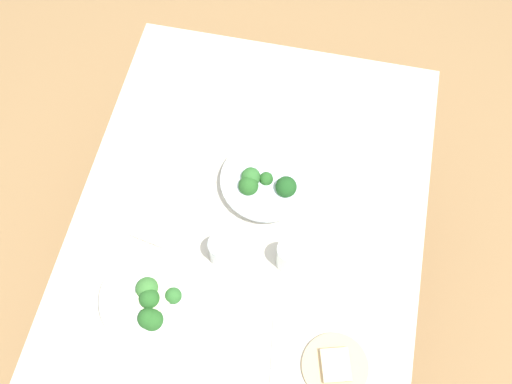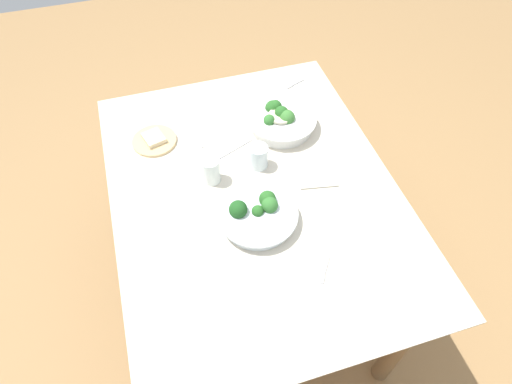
# 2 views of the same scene
# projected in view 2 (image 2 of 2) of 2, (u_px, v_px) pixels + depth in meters

# --- Properties ---
(ground_plane) EXTENTS (6.00, 6.00, 0.00)m
(ground_plane) POSITION_uv_depth(u_px,v_px,m) (255.00, 284.00, 2.12)
(ground_plane) COLOR #9E7547
(dining_table) EXTENTS (1.31, 0.99, 0.72)m
(dining_table) POSITION_uv_depth(u_px,v_px,m) (254.00, 209.00, 1.64)
(dining_table) COLOR beige
(dining_table) RESTS_ON ground_plane
(broccoli_bowl_far) EXTENTS (0.27, 0.27, 0.09)m
(broccoli_bowl_far) POSITION_uv_depth(u_px,v_px,m) (258.00, 214.00, 1.46)
(broccoli_bowl_far) COLOR white
(broccoli_bowl_far) RESTS_ON dining_table
(broccoli_bowl_near) EXTENTS (0.27, 0.27, 0.10)m
(broccoli_bowl_near) POSITION_uv_depth(u_px,v_px,m) (281.00, 120.00, 1.73)
(broccoli_bowl_near) COLOR white
(broccoli_bowl_near) RESTS_ON dining_table
(bread_side_plate) EXTENTS (0.17, 0.17, 0.03)m
(bread_side_plate) POSITION_uv_depth(u_px,v_px,m) (154.00, 140.00, 1.70)
(bread_side_plate) COLOR #D6B27A
(bread_side_plate) RESTS_ON dining_table
(water_glass_center) EXTENTS (0.07, 0.07, 0.09)m
(water_glass_center) POSITION_uv_depth(u_px,v_px,m) (259.00, 157.00, 1.60)
(water_glass_center) COLOR silver
(water_glass_center) RESTS_ON dining_table
(water_glass_side) EXTENTS (0.07, 0.07, 0.10)m
(water_glass_side) POSITION_uv_depth(u_px,v_px,m) (211.00, 170.00, 1.55)
(water_glass_side) COLOR silver
(water_glass_side) RESTS_ON dining_table
(fork_by_far_bowl) EXTENTS (0.09, 0.07, 0.00)m
(fork_by_far_bowl) POSITION_uv_depth(u_px,v_px,m) (325.00, 270.00, 1.36)
(fork_by_far_bowl) COLOR #B7B7BC
(fork_by_far_bowl) RESTS_ON dining_table
(fork_by_near_bowl) EXTENTS (0.05, 0.10, 0.00)m
(fork_by_near_bowl) POSITION_uv_depth(u_px,v_px,m) (295.00, 84.00, 1.93)
(fork_by_near_bowl) COLOR #B7B7BC
(fork_by_near_bowl) RESTS_ON dining_table
(table_knife_left) EXTENTS (0.09, 0.19, 0.00)m
(table_knife_left) POSITION_uv_depth(u_px,v_px,m) (231.00, 151.00, 1.67)
(table_knife_left) COLOR #B7B7BC
(table_knife_left) RESTS_ON dining_table
(table_knife_right) EXTENTS (0.21, 0.04, 0.00)m
(table_knife_right) POSITION_uv_depth(u_px,v_px,m) (194.00, 130.00, 1.75)
(table_knife_right) COLOR #B7B7BC
(table_knife_right) RESTS_ON dining_table
(napkin_folded_upper) EXTENTS (0.20, 0.17, 0.01)m
(napkin_folded_upper) POSITION_uv_depth(u_px,v_px,m) (315.00, 169.00, 1.62)
(napkin_folded_upper) COLOR #B1A997
(napkin_folded_upper) RESTS_ON dining_table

